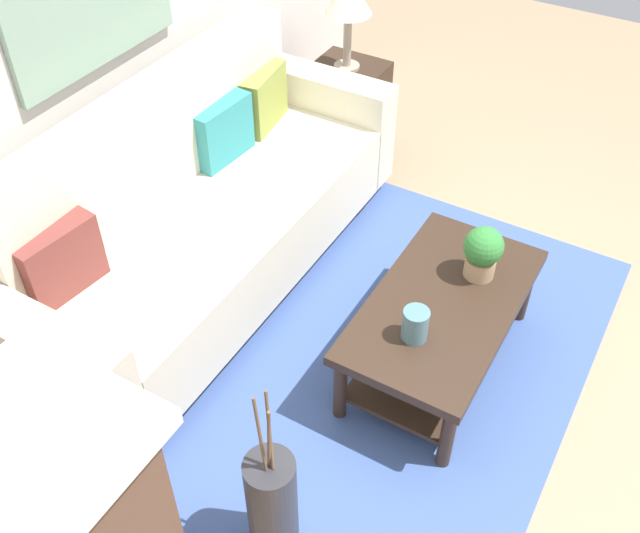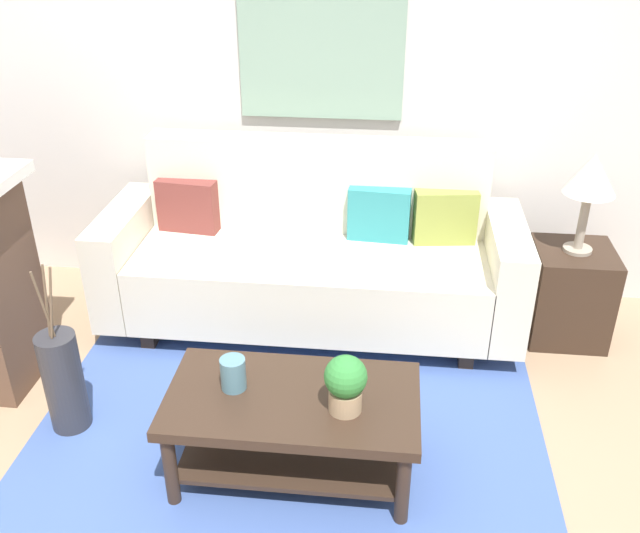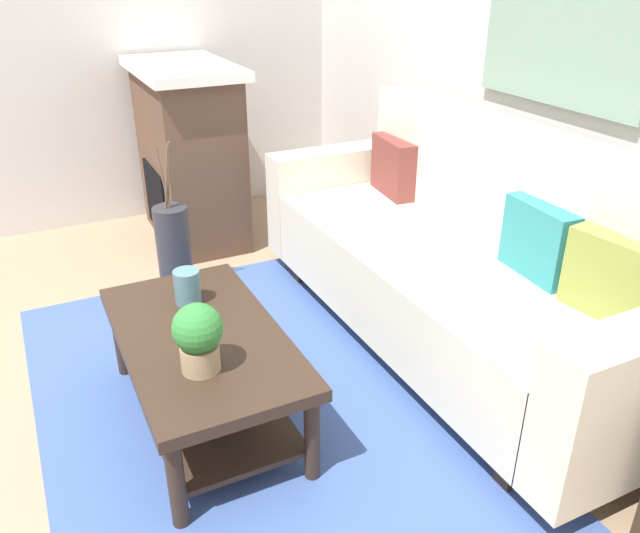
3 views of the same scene
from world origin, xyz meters
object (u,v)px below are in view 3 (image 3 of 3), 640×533
Objects in this scene: throw_pillow_teal at (539,240)px; coffee_table at (203,358)px; couch at (454,263)px; potted_plant_tabletop at (198,336)px; fireplace at (190,153)px; throw_pillow_olive at (613,278)px; floor_vase at (174,252)px; framed_painting at (566,10)px; tabletop_vase at (187,287)px; throw_pillow_maroon at (394,167)px.

coffee_table is at bearing -102.72° from throw_pillow_teal.
couch reaches higher than potted_plant_tabletop.
fireplace is (-2.17, 0.59, 0.02)m from potted_plant_tabletop.
throw_pillow_olive is (0.38, 0.00, 0.00)m from throw_pillow_teal.
potted_plant_tabletop is 0.23× the size of fireplace.
floor_vase is 2.29m from framed_painting.
coffee_table is 2.02m from fireplace.
potted_plant_tabletop reaches higher than coffee_table.
throw_pillow_teal is 1.37× the size of potted_plant_tabletop.
throw_pillow_olive is 1.55m from potted_plant_tabletop.
coffee_table is 7.36× the size of tabletop_vase.
throw_pillow_teal is at bearing 86.76° from potted_plant_tabletop.
throw_pillow_maroon is 1.41m from fireplace.
fireplace is at bearing -157.83° from couch.
fireplace is (-2.63, -0.88, -0.09)m from throw_pillow_olive.
throw_pillow_teal is 0.31× the size of fireplace.
floor_vase is (0.79, -0.34, -0.32)m from fireplace.
couch is 2.02m from fireplace.
couch is at bearing 92.99° from coffee_table.
couch reaches higher than throw_pillow_teal.
floor_vase is at bearing 171.19° from coffee_table.
tabletop_vase is at bearing -96.50° from framed_painting.
couch is 1.29m from coffee_table.
fireplace is at bearing 156.69° from floor_vase.
potted_plant_tabletop is at bearing -107.62° from throw_pillow_olive.
coffee_table is 1.14× the size of framed_painting.
throw_pillow_olive reaches higher than potted_plant_tabletop.
potted_plant_tabletop is at bearing -54.01° from throw_pillow_maroon.
coffee_table is 0.35m from potted_plant_tabletop.
floor_vase is at bearing 170.38° from tabletop_vase.
throw_pillow_teal is (0.38, 0.12, 0.25)m from couch.
throw_pillow_olive is at bearing 72.38° from potted_plant_tabletop.
potted_plant_tabletop reaches higher than tabletop_vase.
throw_pillow_teal is 1.48m from coffee_table.
tabletop_vase is 0.92m from floor_vase.
framed_painting reaches higher than floor_vase.
framed_painting is at bearing 83.50° from tabletop_vase.
framed_painting is (-0.38, 0.34, 0.87)m from throw_pillow_teal.
couch reaches higher than throw_pillow_olive.
tabletop_vase is at bearing -98.88° from couch.
throw_pillow_maroon reaches higher than floor_vase.
tabletop_vase is 0.51m from potted_plant_tabletop.
coffee_table is at bearing -6.08° from tabletop_vase.
throw_pillow_olive is 1.21m from framed_painting.
floor_vase is (-1.07, -1.10, -0.16)m from couch.
fireplace is (-1.87, -0.76, 0.15)m from couch.
potted_plant_tabletop is 1.43m from floor_vase.
throw_pillow_olive is 1.37× the size of potted_plant_tabletop.
throw_pillow_maroon and throw_pillow_teal have the same top height.
framed_painting is (0.20, 1.72, 1.04)m from tabletop_vase.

